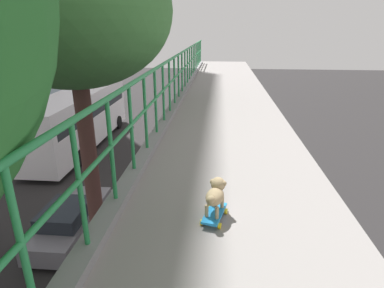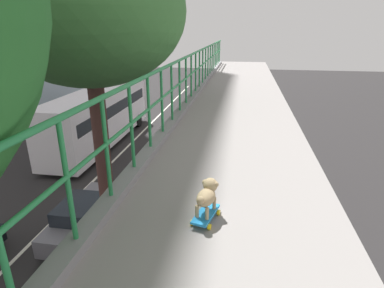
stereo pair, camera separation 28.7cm
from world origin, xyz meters
name	(u,v)px [view 1 (the left image)]	position (x,y,z in m)	size (l,w,h in m)	color
green_railing	(64,257)	(-0.25, 0.00, 5.84)	(0.20, 31.55, 1.19)	gray
car_grey_fifth	(71,220)	(-4.57, 7.83, 0.65)	(1.78, 4.27, 1.37)	slate
city_bus	(79,116)	(-8.16, 17.18, 2.00)	(2.70, 11.38, 3.56)	white
roadside_tree_mid	(72,13)	(-2.69, 5.95, 7.67)	(4.74, 4.74, 9.55)	#51312C
toy_skateboard	(214,214)	(0.80, 0.97, 5.63)	(0.27, 0.44, 0.08)	#228CDB
small_dog	(216,193)	(0.80, 1.01, 5.84)	(0.23, 0.40, 0.32)	tan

